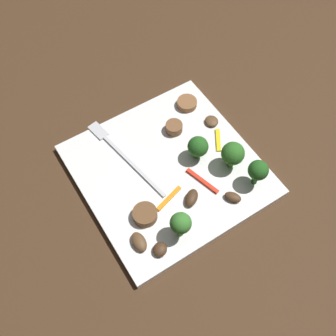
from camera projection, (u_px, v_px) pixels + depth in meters
ground_plane at (168, 172)px, 0.63m from camera, size 1.40×1.40×0.00m
plate at (168, 170)px, 0.63m from camera, size 0.26×0.26×0.01m
fork at (121, 153)px, 0.63m from camera, size 0.18×0.04×0.00m
broccoli_floret_0 at (181, 224)px, 0.54m from camera, size 0.03×0.03×0.05m
broccoli_floret_1 at (258, 171)px, 0.58m from camera, size 0.03×0.03×0.05m
broccoli_floret_2 at (198, 147)px, 0.61m from camera, size 0.03×0.03×0.04m
broccoli_floret_3 at (233, 154)px, 0.60m from camera, size 0.04×0.04×0.05m
sausage_slice_0 at (187, 103)px, 0.68m from camera, size 0.05×0.05×0.01m
sausage_slice_1 at (145, 215)px, 0.57m from camera, size 0.05×0.05×0.01m
sausage_slice_2 at (174, 128)px, 0.65m from camera, size 0.04×0.04×0.02m
mushroom_0 at (192, 197)px, 0.59m from camera, size 0.03×0.03×0.01m
mushroom_1 at (160, 249)px, 0.55m from camera, size 0.03×0.03×0.01m
mushroom_2 at (233, 197)px, 0.59m from camera, size 0.03×0.03×0.01m
mushroom_3 at (212, 121)px, 0.66m from camera, size 0.03×0.02×0.01m
mushroom_4 at (139, 242)px, 0.55m from camera, size 0.03×0.02×0.01m
pepper_strip_0 at (202, 181)px, 0.61m from camera, size 0.06×0.02×0.00m
pepper_strip_1 at (169, 198)px, 0.59m from camera, size 0.02×0.05×0.00m
pepper_strip_3 at (218, 140)px, 0.65m from camera, size 0.04×0.03×0.00m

